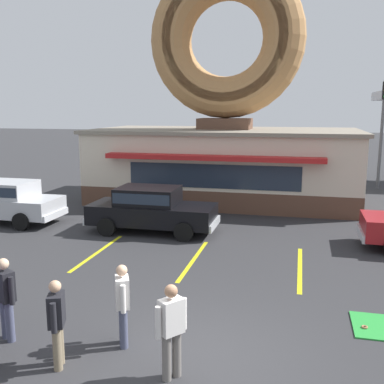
{
  "coord_description": "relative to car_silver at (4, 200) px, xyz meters",
  "views": [
    {
      "loc": [
        1.65,
        -7.07,
        4.32
      ],
      "look_at": [
        -1.26,
        5.0,
        2.0
      ],
      "focal_mm": 42.0,
      "sensor_mm": 36.0,
      "label": 1
    }
  ],
  "objects": [
    {
      "name": "pedestrian_leather_jacket_man",
      "position": [
        9.06,
        -8.28,
        0.01
      ],
      "size": [
        0.42,
        0.49,
        1.6
      ],
      "color": "slate",
      "rests_on": "ground"
    },
    {
      "name": "pedestrian_clipboard_woman",
      "position": [
        7.11,
        -8.41,
        -0.03
      ],
      "size": [
        0.36,
        0.57,
        1.54
      ],
      "color": "#7F7056",
      "rests_on": "ground"
    },
    {
      "name": "pedestrian_crossing_woman",
      "position": [
        5.71,
        -7.82,
        0.01
      ],
      "size": [
        0.54,
        0.39,
        1.61
      ],
      "color": "#474C66",
      "rests_on": "ground"
    },
    {
      "name": "donut_shop_building",
      "position": [
        7.46,
        6.37,
        2.87
      ],
      "size": [
        12.3,
        6.75,
        10.96
      ],
      "color": "brown",
      "rests_on": "ground"
    },
    {
      "name": "parking_stripe_left",
      "position": [
        8.07,
        -2.57,
        -0.87
      ],
      "size": [
        0.12,
        3.6,
        0.01
      ],
      "primitive_type": "cube",
      "color": "yellow",
      "rests_on": "ground"
    },
    {
      "name": "parking_stripe_far_left",
      "position": [
        5.07,
        -2.57,
        -0.87
      ],
      "size": [
        0.12,
        3.6,
        0.01
      ],
      "primitive_type": "cube",
      "color": "yellow",
      "rests_on": "ground"
    },
    {
      "name": "trash_bin",
      "position": [
        1.95,
        3.76,
        -0.37
      ],
      "size": [
        0.57,
        0.57,
        0.97
      ],
      "color": "#1E662D",
      "rests_on": "ground"
    },
    {
      "name": "parking_stripe_mid_left",
      "position": [
        11.07,
        -2.57,
        -0.87
      ],
      "size": [
        0.12,
        3.6,
        0.01
      ],
      "primitive_type": "cube",
      "color": "yellow",
      "rests_on": "ground"
    },
    {
      "name": "car_silver",
      "position": [
        0.0,
        0.0,
        0.0
      ],
      "size": [
        4.57,
        2.0,
        1.6
      ],
      "color": "#B2B5BA",
      "rests_on": "ground"
    },
    {
      "name": "traffic_light_pole",
      "position": [
        15.15,
        11.25,
        2.84
      ],
      "size": [
        0.28,
        0.47,
        5.8
      ],
      "color": "#595B60",
      "rests_on": "ground"
    },
    {
      "name": "ground_plane",
      "position": [
        9.28,
        -7.57,
        -0.87
      ],
      "size": [
        160.0,
        160.0,
        0.0
      ],
      "primitive_type": "plane",
      "color": "#2D2D30"
    },
    {
      "name": "car_black",
      "position": [
        5.91,
        0.03,
        0.0
      ],
      "size": [
        4.57,
        1.99,
        1.6
      ],
      "color": "black",
      "rests_on": "ground"
    },
    {
      "name": "pedestrian_beanie_man",
      "position": [
        7.91,
        -7.49,
        -0.02
      ],
      "size": [
        0.38,
        0.55,
        1.56
      ],
      "color": "#474C66",
      "rests_on": "ground"
    },
    {
      "name": "mini_donut_far_left",
      "position": [
        12.33,
        -5.81,
        -0.82
      ],
      "size": [
        0.13,
        0.13,
        0.04
      ],
      "primitive_type": "torus",
      "color": "#A5724C",
      "rests_on": "putting_mat"
    }
  ]
}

